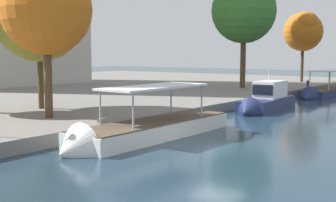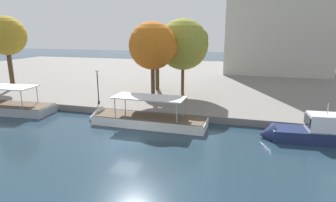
{
  "view_description": "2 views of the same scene",
  "coord_description": "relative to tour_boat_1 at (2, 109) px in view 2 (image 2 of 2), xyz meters",
  "views": [
    {
      "loc": [
        -19.66,
        -11.39,
        4.86
      ],
      "look_at": [
        3.89,
        6.08,
        1.74
      ],
      "focal_mm": 47.75,
      "sensor_mm": 36.0,
      "label": 1
    },
    {
      "loc": [
        9.62,
        -20.85,
        9.34
      ],
      "look_at": [
        1.92,
        6.91,
        2.1
      ],
      "focal_mm": 29.79,
      "sensor_mm": 36.0,
      "label": 2
    }
  ],
  "objects": [
    {
      "name": "lamp_post",
      "position": [
        10.55,
        4.08,
        2.87
      ],
      "size": [
        0.39,
        0.39,
        4.14
      ],
      "color": "black",
      "rests_on": "dock_promenade"
    },
    {
      "name": "dock_promenade",
      "position": [
        17.9,
        29.9,
        -0.04
      ],
      "size": [
        120.0,
        55.0,
        0.75
      ],
      "primitive_type": "cube",
      "color": "slate",
      "rests_on": "ground_plane"
    },
    {
      "name": "tour_boat_1",
      "position": [
        0.0,
        0.0,
        0.0
      ],
      "size": [
        11.63,
        3.98,
        4.35
      ],
      "rotation": [
        0.0,
        0.0,
        3.21
      ],
      "color": "#9EA3A8",
      "rests_on": "ground_plane"
    },
    {
      "name": "tree_1",
      "position": [
        -6.59,
        8.63,
        8.38
      ],
      "size": [
        5.68,
        5.68,
        10.79
      ],
      "color": "#4C3823",
      "rests_on": "dock_promenade"
    },
    {
      "name": "tree_4",
      "position": [
        15.08,
        14.1,
        6.92
      ],
      "size": [
        4.71,
        4.59,
        8.76
      ],
      "color": "#4C3823",
      "rests_on": "dock_promenade"
    },
    {
      "name": "tree_5",
      "position": [
        19.53,
        11.6,
        7.23
      ],
      "size": [
        6.77,
        6.77,
        10.26
      ],
      "color": "#4C3823",
      "rests_on": "dock_promenade"
    },
    {
      "name": "ground_plane",
      "position": [
        17.9,
        -4.56,
        -0.42
      ],
      "size": [
        220.0,
        220.0,
        0.0
      ],
      "primitive_type": "plane",
      "color": "#1E3342"
    },
    {
      "name": "motor_yacht_3",
      "position": [
        33.81,
        -0.0,
        0.25
      ],
      "size": [
        9.45,
        2.98,
        4.29
      ],
      "rotation": [
        0.0,
        0.0,
        3.21
      ],
      "color": "navy",
      "rests_on": "ground_plane"
    },
    {
      "name": "tree_2",
      "position": [
        16.72,
        7.25,
        7.12
      ],
      "size": [
        5.77,
        5.77,
        9.76
      ],
      "color": "#4C3823",
      "rests_on": "dock_promenade"
    },
    {
      "name": "tour_boat_2",
      "position": [
        17.48,
        0.07,
        -0.09
      ],
      "size": [
        12.84,
        3.16,
        4.15
      ],
      "rotation": [
        0.0,
        0.0,
        3.13
      ],
      "color": "silver",
      "rests_on": "ground_plane"
    }
  ]
}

